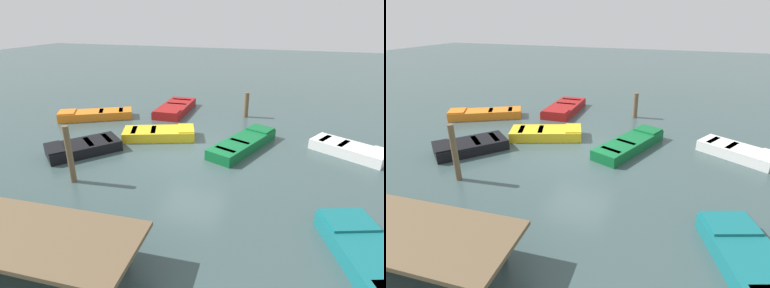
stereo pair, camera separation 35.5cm
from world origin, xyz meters
The scene contains 10 objects.
ground_plane centered at (0.00, 0.00, 0.00)m, with size 80.00×80.00×0.00m, color #384C4C.
dock_segment centered at (1.87, 6.65, 0.85)m, with size 5.89×2.26×0.95m.
rowboat_black centered at (3.99, 1.29, 0.22)m, with size 2.71×2.89×0.46m.
rowboat_green centered at (-1.81, -1.03, 0.22)m, with size 2.32×3.77×0.46m.
rowboat_yellow centered at (1.79, -0.99, 0.22)m, with size 3.23×2.18×0.46m.
rowboat_orange centered at (6.00, -2.45, 0.22)m, with size 3.64×2.65×0.46m.
rowboat_white centered at (-5.71, -1.65, 0.22)m, with size 2.84×2.23×0.46m.
rowboat_red centered at (2.53, -4.80, 0.22)m, with size 1.55×3.48×0.46m.
mooring_piling_far_right centered at (2.89, 3.30, 0.94)m, with size 0.19×0.19×1.88m, color brown.
mooring_piling_near_right centered at (-1.27, -5.12, 0.64)m, with size 0.24×0.24×1.28m, color brown.
Camera 1 is at (-3.33, 10.21, 4.90)m, focal length 28.50 mm.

